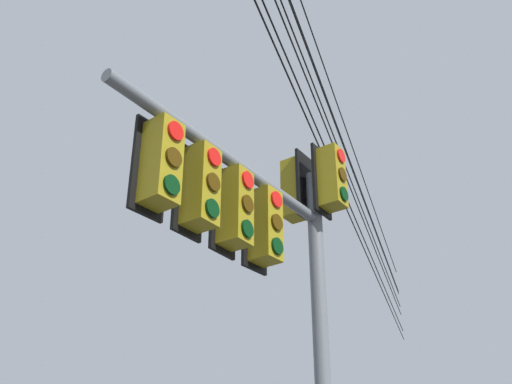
# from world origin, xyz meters

# --- Properties ---
(signal_mast_assembly) EXTENTS (3.73, 2.30, 6.78)m
(signal_mast_assembly) POSITION_xyz_m (0.11, 0.31, 4.92)
(signal_mast_assembly) COLOR slate
(signal_mast_assembly) RESTS_ON ground
(overhead_wire_span) EXTENTS (22.82, 4.34, 2.44)m
(overhead_wire_span) POSITION_xyz_m (-1.86, 1.01, 8.30)
(overhead_wire_span) COLOR black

